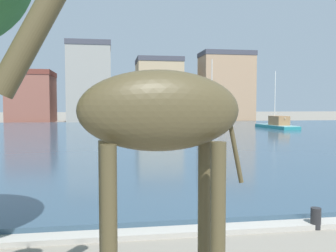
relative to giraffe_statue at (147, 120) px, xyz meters
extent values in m
cube|color=#334C60|center=(2.86, 28.88, -2.63)|extent=(89.29, 49.86, 0.24)
cube|color=#ADA89E|center=(2.86, 3.70, -2.69)|extent=(89.29, 0.50, 0.12)
cylinder|color=#4C4228|center=(-0.48, 0.20, -1.50)|extent=(0.18, 0.18, 2.49)
cylinder|color=#4C4228|center=(0.80, -0.18, -1.50)|extent=(0.18, 0.18, 2.49)
cylinder|color=#4C4228|center=(0.77, 0.29, -1.50)|extent=(0.18, 0.18, 2.49)
ellipsoid|color=#4C4228|center=(0.16, 0.01, 0.10)|extent=(1.97, 0.85, 0.95)
cylinder|color=#4C4228|center=(-1.04, -0.07, 1.29)|extent=(1.32, 0.36, 2.13)
cylinder|color=#4C4228|center=(1.07, 0.07, -0.29)|extent=(0.27, 0.07, 1.01)
cube|color=teal|center=(18.33, 34.64, -2.46)|extent=(2.63, 6.52, 0.58)
ellipsoid|color=teal|center=(18.05, 37.65, -2.46)|extent=(2.05, 2.39, 0.55)
cube|color=#6EA5A8|center=(18.33, 34.64, -2.14)|extent=(2.58, 6.39, 0.06)
cube|color=#9E7047|center=(18.38, 34.17, -1.59)|extent=(1.64, 2.35, 1.03)
cylinder|color=silver|center=(18.29, 35.12, 0.93)|extent=(0.12, 0.12, 6.21)
cylinder|color=silver|center=(18.39, 34.01, -1.27)|extent=(0.28, 2.22, 0.08)
cube|color=navy|center=(13.07, 42.88, -2.38)|extent=(2.25, 5.25, 0.74)
ellipsoid|color=navy|center=(13.36, 45.29, -2.38)|extent=(1.69, 1.95, 0.70)
cube|color=slate|center=(13.07, 42.88, -1.98)|extent=(2.20, 5.15, 0.06)
cube|color=silver|center=(13.03, 42.50, -1.39)|extent=(1.36, 1.91, 1.12)
cylinder|color=silver|center=(13.12, 43.26, 2.14)|extent=(0.12, 0.12, 8.29)
cylinder|color=silver|center=(13.01, 42.38, -1.11)|extent=(0.29, 1.78, 0.08)
cylinder|color=#232326|center=(4.33, 3.55, -2.50)|extent=(0.24, 0.24, 0.50)
cube|color=#8E5142|center=(-13.13, 58.27, 1.07)|extent=(6.83, 7.98, 7.63)
cube|color=brown|center=(-13.13, 58.27, 5.28)|extent=(6.97, 8.14, 0.80)
cube|color=gray|center=(-3.71, 56.39, 3.32)|extent=(6.82, 7.25, 12.14)
cube|color=#42424C|center=(-3.71, 56.39, 9.79)|extent=(6.96, 7.39, 0.80)
cube|color=tan|center=(7.97, 58.86, 2.33)|extent=(7.58, 7.68, 10.15)
cube|color=#42424C|center=(7.97, 58.86, 7.80)|extent=(7.73, 7.83, 0.80)
cube|color=tan|center=(19.57, 56.93, 2.89)|extent=(8.79, 5.89, 11.27)
cube|color=#42424C|center=(19.57, 56.93, 8.92)|extent=(8.96, 6.01, 0.80)
camera|label=1|loc=(-0.42, -4.18, 0.17)|focal=38.78mm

